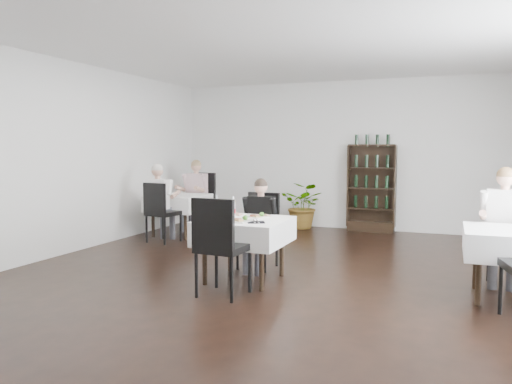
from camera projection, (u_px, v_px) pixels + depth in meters
room_shell at (267, 160)px, 5.98m from camera, size 9.00×9.00×9.00m
wine_shelf at (371, 189)px, 9.82m from camera, size 0.90×0.28×1.75m
main_table at (244, 231)px, 6.17m from camera, size 1.03×1.03×0.77m
left_table at (178, 203)px, 9.36m from camera, size 0.98×0.98×0.77m
potted_tree at (304, 205)px, 10.20m from camera, size 0.93×0.83×0.95m
main_chair_far at (260, 225)px, 6.90m from camera, size 0.49×0.50×1.03m
main_chair_near at (219, 241)px, 5.46m from camera, size 0.54×0.54×1.11m
left_chair_far at (200, 197)px, 10.03m from camera, size 0.60×0.61×1.15m
left_chair_near at (160, 209)px, 8.64m from camera, size 0.56×0.56×1.05m
right_chair_far at (507, 234)px, 5.91m from camera, size 0.61×0.61×1.10m
diner_main at (259, 218)px, 6.63m from camera, size 0.47×0.47×1.24m
diner_left_far at (195, 190)px, 9.93m from camera, size 0.55×0.56×1.41m
diner_left_near at (160, 196)px, 8.76m from camera, size 0.53×0.53×1.38m
diner_right_far at (504, 217)px, 5.97m from camera, size 0.55×0.56×1.42m
plate_far at (257, 216)px, 6.27m from camera, size 0.28×0.28×0.07m
plate_near at (240, 220)px, 5.91m from camera, size 0.29×0.29×0.08m
pilsner_dark at (217, 209)px, 6.17m from camera, size 0.07×0.07×0.31m
pilsner_lager at (234, 209)px, 6.27m from camera, size 0.06×0.06×0.27m
coke_bottle at (233, 210)px, 6.20m from camera, size 0.07×0.07×0.28m
napkin_cutlery at (256, 222)px, 5.86m from camera, size 0.25×0.23×0.02m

